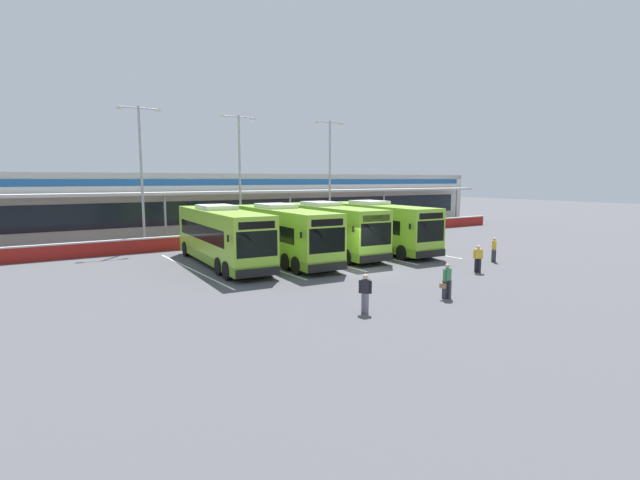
{
  "coord_description": "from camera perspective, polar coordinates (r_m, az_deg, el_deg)",
  "views": [
    {
      "loc": [
        -17.5,
        -21.75,
        5.44
      ],
      "look_at": [
        -1.04,
        3.0,
        1.6
      ],
      "focal_mm": 26.47,
      "sensor_mm": 36.0,
      "label": 1
    }
  ],
  "objects": [
    {
      "name": "coach_bus_left_centre",
      "position": [
        31.58,
        -4.63,
        0.69
      ],
      "size": [
        3.64,
        12.3,
        3.78
      ],
      "color": "#8CC633",
      "rests_on": "ground"
    },
    {
      "name": "bay_stripe_far_west",
      "position": [
        29.7,
        -15.23,
        -3.44
      ],
      "size": [
        0.14,
        13.0,
        0.01
      ],
      "primitive_type": "cube",
      "color": "silver",
      "rests_on": "ground"
    },
    {
      "name": "pedestrian_near_bin",
      "position": [
        19.4,
        5.49,
        -6.28
      ],
      "size": [
        0.43,
        0.46,
        1.62
      ],
      "color": "slate",
      "rests_on": "ground"
    },
    {
      "name": "pedestrian_child",
      "position": [
        33.21,
        20.29,
        -1.0
      ],
      "size": [
        0.43,
        0.46,
        1.62
      ],
      "color": "#33333D",
      "rests_on": "ground"
    },
    {
      "name": "bay_stripe_mid_east",
      "position": [
        38.34,
        9.31,
        -0.89
      ],
      "size": [
        0.14,
        13.0,
        0.01
      ],
      "primitive_type": "cube",
      "color": "silver",
      "rests_on": "ground"
    },
    {
      "name": "pedestrian_in_dark_coat",
      "position": [
        29.05,
        18.56,
        -2.07
      ],
      "size": [
        0.49,
        0.42,
        1.62
      ],
      "color": "black",
      "rests_on": "ground"
    },
    {
      "name": "lamp_post_west",
      "position": [
        39.57,
        -20.8,
        8.12
      ],
      "size": [
        3.24,
        0.28,
        11.0
      ],
      "color": "#9E9EA3",
      "rests_on": "ground"
    },
    {
      "name": "ground_plane",
      "position": [
        28.44,
        5.11,
        -3.7
      ],
      "size": [
        200.0,
        200.0,
        0.0
      ],
      "primitive_type": "plane",
      "color": "#4C4C51"
    },
    {
      "name": "lamp_post_centre",
      "position": [
        42.82,
        -9.68,
        8.39
      ],
      "size": [
        3.24,
        0.28,
        11.0
      ],
      "color": "#9E9EA3",
      "rests_on": "ground"
    },
    {
      "name": "coach_bus_leftmost",
      "position": [
        30.62,
        -11.79,
        0.35
      ],
      "size": [
        3.64,
        12.3,
        3.78
      ],
      "color": "#8CC633",
      "rests_on": "ground"
    },
    {
      "name": "pedestrian_with_handbag",
      "position": [
        22.38,
        15.08,
        -4.71
      ],
      "size": [
        0.64,
        0.31,
        1.62
      ],
      "color": "#33333D",
      "rests_on": "ground"
    },
    {
      "name": "bay_stripe_centre",
      "position": [
        35.64,
        4.36,
        -1.43
      ],
      "size": [
        0.14,
        13.0,
        0.01
      ],
      "primitive_type": "cube",
      "color": "silver",
      "rests_on": "ground"
    },
    {
      "name": "terminal_building",
      "position": [
        51.76,
        -13.87,
        4.46
      ],
      "size": [
        70.0,
        13.0,
        6.0
      ],
      "color": "beige",
      "rests_on": "ground"
    },
    {
      "name": "coach_bus_right_centre",
      "position": [
        36.47,
        6.82,
        1.56
      ],
      "size": [
        3.64,
        12.3,
        3.78
      ],
      "color": "#8CC633",
      "rests_on": "ground"
    },
    {
      "name": "bay_stripe_west",
      "position": [
        31.24,
        -7.9,
        -2.73
      ],
      "size": [
        0.14,
        13.0,
        0.01
      ],
      "primitive_type": "cube",
      "color": "silver",
      "rests_on": "ground"
    },
    {
      "name": "bay_stripe_mid_west",
      "position": [
        33.25,
        -1.37,
        -2.05
      ],
      "size": [
        0.14,
        13.0,
        0.01
      ],
      "primitive_type": "cube",
      "color": "silver",
      "rests_on": "ground"
    },
    {
      "name": "red_barrier_wall",
      "position": [
        40.54,
        -7.79,
        0.37
      ],
      "size": [
        60.0,
        0.4,
        1.1
      ],
      "color": "maroon",
      "rests_on": "ground"
    },
    {
      "name": "lamp_post_east",
      "position": [
        46.18,
        1.19,
        8.41
      ],
      "size": [
        3.24,
        0.28,
        11.0
      ],
      "color": "#9E9EA3",
      "rests_on": "ground"
    },
    {
      "name": "coach_bus_centre",
      "position": [
        34.48,
        0.89,
        1.28
      ],
      "size": [
        3.64,
        12.3,
        3.78
      ],
      "color": "#8CC633",
      "rests_on": "ground"
    }
  ]
}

